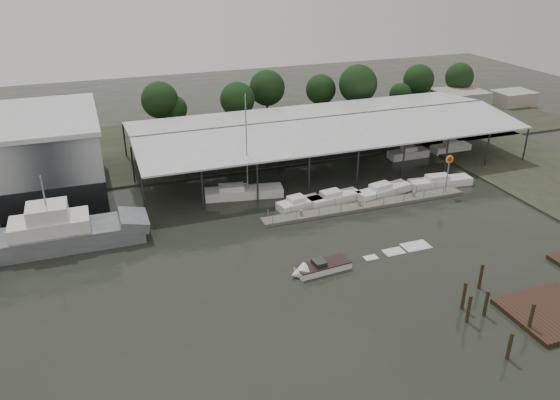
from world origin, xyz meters
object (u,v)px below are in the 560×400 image
object	(u,v)px
white_sailboat	(243,192)
speedboat_underway	(318,268)
shell_fuel_sign	(449,167)
grey_trawler	(63,233)

from	to	relation	value
white_sailboat	speedboat_underway	distance (m)	20.61
shell_fuel_sign	grey_trawler	distance (m)	48.49
shell_fuel_sign	speedboat_underway	size ratio (longest dim) A/B	0.32
white_sailboat	grey_trawler	bearing A→B (deg)	-155.32
shell_fuel_sign	white_sailboat	size ratio (longest dim) A/B	0.39
shell_fuel_sign	white_sailboat	distance (m)	27.52
grey_trawler	white_sailboat	world-z (taller)	white_sailboat
shell_fuel_sign	grey_trawler	world-z (taller)	grey_trawler
shell_fuel_sign	speedboat_underway	world-z (taller)	shell_fuel_sign
white_sailboat	speedboat_underway	world-z (taller)	white_sailboat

